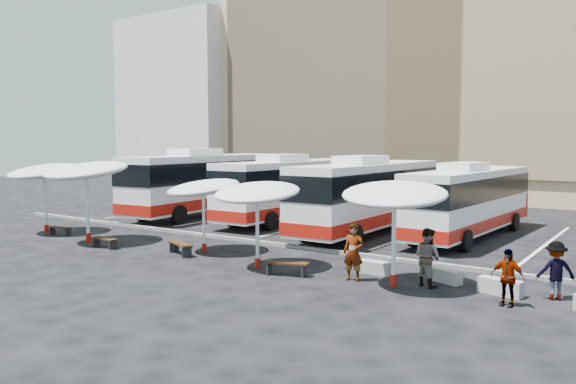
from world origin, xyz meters
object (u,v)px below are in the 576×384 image
Objects in this scene: sunshade_0 at (44,172)px; sunshade_1 at (86,171)px; conc_bench_1 at (445,276)px; passenger_0 at (354,252)px; bus_1 at (293,186)px; sunshade_2 at (203,188)px; wood_bench_0 at (60,229)px; conc_bench_0 at (375,267)px; wood_bench_1 at (104,240)px; passenger_2 at (507,277)px; conc_bench_2 at (501,287)px; bus_3 at (470,199)px; passenger_1 at (427,257)px; wood_bench_3 at (286,265)px; sunshade_3 at (257,193)px; sunshade_4 at (394,195)px; bus_2 at (370,193)px; passenger_3 at (555,270)px; wood_bench_2 at (180,246)px; bus_0 at (207,181)px.

sunshade_1 is (4.22, -0.51, 0.17)m from sunshade_0.
passenger_0 reaches higher than conc_bench_1.
bus_1 is 3.15× the size of sunshade_2.
wood_bench_0 is 1.14× the size of conc_bench_0.
sunshade_2 is 5.20m from wood_bench_1.
conc_bench_0 is 0.74× the size of passenger_2.
conc_bench_2 is at bearing -15.31° from conc_bench_1.
bus_3 is 3.14× the size of sunshade_0.
sunshade_0 reaches higher than passenger_1.
sunshade_1 reaches higher than conc_bench_1.
wood_bench_3 is 2.44m from passenger_0.
passenger_2 is at bearing -0.15° from sunshade_0.
sunshade_3 is 0.88× the size of sunshade_4.
bus_2 is 1.07× the size of bus_3.
sunshade_3 is 2.47× the size of wood_bench_1.
bus_1 is at bearing -19.00° from passenger_1.
sunshade_4 is (19.26, 0.11, -0.18)m from sunshade_0.
passenger_1 is (6.49, -8.86, -1.09)m from bus_2.
passenger_1 reaches higher than passenger_3.
bus_3 is 7.19× the size of wood_bench_3.
sunshade_2 is at bearing 69.65° from wood_bench_2.
conc_bench_2 is at bearing 2.73° from sunshade_0.
passenger_0 is at bearing 0.39° from wood_bench_0.
passenger_2 is at bearing 0.38° from wood_bench_2.
bus_0 reaches higher than conc_bench_2.
conc_bench_0 is 5.83m from passenger_3.
wood_bench_3 is (7.87, -11.92, -1.65)m from bus_1.
wood_bench_1 is at bearing -98.97° from bus_1.
passenger_1 reaches higher than conc_bench_1.
wood_bench_2 is at bearing -111.81° from bus_2.
passenger_3 is at bearing -32.55° from bus_1.
passenger_0 reaches higher than wood_bench_2.
conc_bench_0 is (4.34, -8.26, -1.81)m from bus_2.
wood_bench_2 reaches higher than conc_bench_0.
bus_3 is 9.94m from conc_bench_1.
wood_bench_1 is 0.90× the size of wood_bench_3.
bus_3 is 11.19m from passenger_3.
passenger_2 is at bearing -4.27° from sunshade_2.
conc_bench_2 is at bearing 7.12° from wood_bench_1.
bus_2 is at bearing 135.48° from conc_bench_2.
wood_bench_2 is (-3.78, -9.77, -1.66)m from bus_2.
passenger_1 is at bearing 5.05° from wood_bench_2.
bus_0 is 12.78m from sunshade_2.
sunshade_3 is (9.77, 0.27, -0.53)m from sunshade_1.
bus_0 is at bearing 149.89° from sunshade_4.
wood_bench_2 is at bearing 173.98° from passenger_0.
passenger_2 is (21.15, -10.38, -1.36)m from bus_0.
wood_bench_1 is (-13.24, -1.08, -2.63)m from sunshade_4.
bus_2 reaches higher than sunshade_0.
sunshade_3 is at bearing -1.31° from wood_bench_2.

